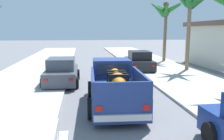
# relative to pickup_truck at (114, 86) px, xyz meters

# --- Properties ---
(sidewalk_left) EXTENTS (5.15, 60.00, 0.12)m
(sidewalk_left) POSITION_rel_pickup_truck_xyz_m (-4.78, 4.12, -0.75)
(sidewalk_left) COLOR #B2AFA8
(sidewalk_left) RESTS_ON ground
(sidewalk_right) EXTENTS (5.15, 60.00, 0.12)m
(sidewalk_right) POSITION_rel_pickup_truck_xyz_m (5.29, 4.12, -0.75)
(sidewalk_right) COLOR #B2AFA8
(sidewalk_right) RESTS_ON ground
(curb_left) EXTENTS (0.16, 60.00, 0.10)m
(curb_left) POSITION_rel_pickup_truck_xyz_m (-3.61, 4.12, -0.76)
(curb_left) COLOR silver
(curb_left) RESTS_ON ground
(curb_right) EXTENTS (0.16, 60.00, 0.10)m
(curb_right) POSITION_rel_pickup_truck_xyz_m (4.12, 4.12, -0.76)
(curb_right) COLOR silver
(curb_right) RESTS_ON ground
(pickup_truck) EXTENTS (2.35, 5.28, 1.80)m
(pickup_truck) POSITION_rel_pickup_truck_xyz_m (0.00, 0.00, 0.00)
(pickup_truck) COLOR navy
(pickup_truck) RESTS_ON ground
(car_left_near) EXTENTS (2.07, 4.28, 1.54)m
(car_left_near) POSITION_rel_pickup_truck_xyz_m (-2.50, 4.64, -0.10)
(car_left_near) COLOR #474C56
(car_left_near) RESTS_ON ground
(car_right_near) EXTENTS (2.17, 4.32, 1.54)m
(car_right_near) POSITION_rel_pickup_truck_xyz_m (3.21, 9.01, -0.10)
(car_right_near) COLOR black
(car_right_near) RESTS_ON ground
(palm_tree_left_fore) EXTENTS (3.69, 3.70, 5.98)m
(palm_tree_left_fore) POSITION_rel_pickup_truck_xyz_m (6.94, 13.69, 4.21)
(palm_tree_left_fore) COLOR brown
(palm_tree_left_fore) RESTS_ON ground
(palm_tree_right_fore) EXTENTS (3.66, 3.64, 6.22)m
(palm_tree_right_fore) POSITION_rel_pickup_truck_xyz_m (6.86, 8.20, 4.40)
(palm_tree_right_fore) COLOR #846B4C
(palm_tree_right_fore) RESTS_ON ground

